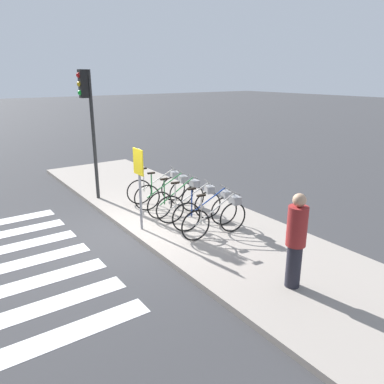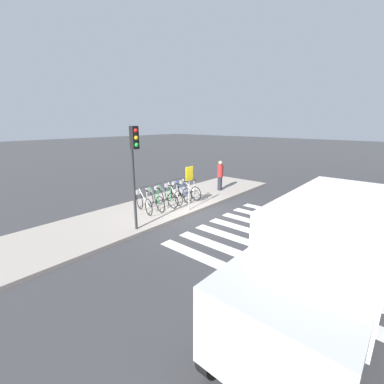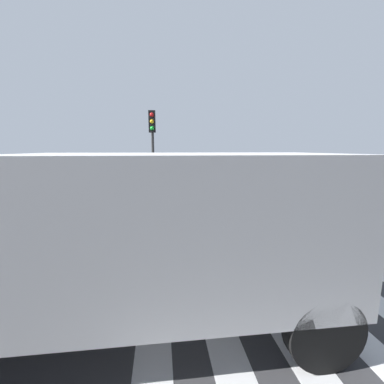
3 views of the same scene
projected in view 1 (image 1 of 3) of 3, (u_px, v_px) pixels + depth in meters
name	position (u px, v px, depth m)	size (l,w,h in m)	color
ground_plane	(130.00, 236.00, 8.91)	(120.00, 120.00, 0.00)	#38383A
sidewalk	(188.00, 218.00, 9.82)	(14.58, 3.36, 0.12)	#9E9389
parked_bicycle_0	(160.00, 187.00, 10.77)	(0.62, 1.67, 1.06)	black
parked_bicycle_1	(168.00, 192.00, 10.31)	(0.54, 1.69, 1.06)	black
parked_bicycle_2	(180.00, 198.00, 9.81)	(0.46, 1.73, 1.06)	black
parked_bicycle_3	(193.00, 203.00, 9.38)	(0.60, 1.68, 1.06)	black
parked_bicycle_4	(209.00, 210.00, 8.95)	(0.51, 1.70, 1.06)	black
parked_bicycle_5	(218.00, 217.00, 8.51)	(0.46, 1.72, 1.06)	black
pedestrian	(296.00, 239.00, 6.31)	(0.34, 0.34, 1.70)	#23232D
traffic_light	(88.00, 109.00, 10.42)	(0.24, 0.40, 3.68)	#2D2D2D
sign_post	(139.00, 175.00, 8.59)	(0.44, 0.07, 1.95)	#99999E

